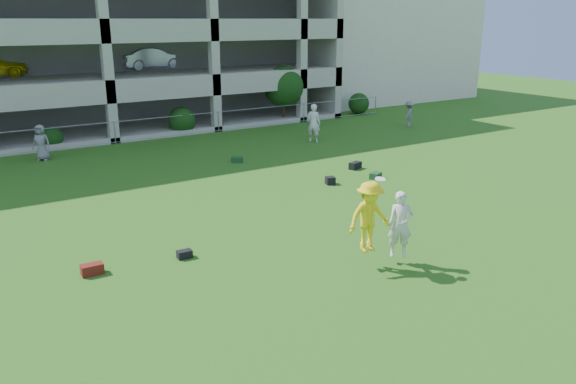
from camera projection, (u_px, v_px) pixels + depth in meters
ground at (336, 277)px, 14.29m from camera, size 100.00×100.00×0.00m
stucco_building at (352, 35)px, 47.21m from camera, size 16.00×14.00×10.00m
bystander_c at (41, 143)px, 25.86m from camera, size 0.97×0.90×1.66m
bystander_e at (314, 123)px, 29.70m from camera, size 0.83×0.88×2.03m
bystander_f at (409, 114)px, 33.88m from camera, size 1.17×0.98×1.57m
bag_red_a at (92, 269)px, 14.38m from camera, size 0.56×0.32×0.28m
bag_black_b at (185, 254)px, 15.38m from camera, size 0.41×0.27×0.22m
bag_green_c at (376, 176)px, 23.00m from camera, size 0.60×0.52×0.26m
crate_d at (330, 180)px, 22.25m from camera, size 0.44×0.44×0.30m
bag_black_e at (355, 165)px, 24.53m from camera, size 0.66×0.46×0.30m
bag_green_g at (237, 160)px, 25.65m from camera, size 0.58×0.54×0.25m
frisbee_contest at (377, 218)px, 14.48m from camera, size 1.91×1.00×2.23m
parking_garage at (66, 23)px, 34.75m from camera, size 30.00×14.00×12.00m
fence at (115, 132)px, 29.36m from camera, size 36.06×0.06×1.20m
shrub_row at (190, 106)px, 32.04m from camera, size 34.38×2.52×3.50m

